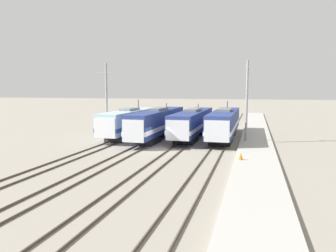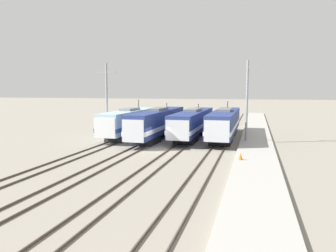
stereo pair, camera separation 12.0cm
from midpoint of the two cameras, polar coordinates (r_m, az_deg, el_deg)
The scene contains 13 objects.
ground_plane at distance 37.26m, azimuth -2.23°, elevation -4.16°, with size 400.00×400.00×0.00m, color gray.
rail_pair_far_left at distance 39.71m, azimuth -11.55°, elevation -3.52°, with size 1.51×120.00×0.15m.
rail_pair_center_left at distance 37.96m, azimuth -5.47°, elevation -3.88°, with size 1.51×120.00×0.15m.
rail_pair_center_right at distance 36.67m, azimuth 1.12°, elevation -4.22°, with size 1.51×120.00×0.15m.
rail_pair_far_right at distance 35.89m, azimuth 8.10°, elevation -4.51°, with size 1.51×120.00×0.15m.
locomotive_far_left at distance 47.30m, azimuth -6.94°, elevation 0.66°, with size 3.02×16.60×5.27m.
locomotive_center_left at distance 45.19m, azimuth -1.97°, elevation 0.52°, with size 2.80×19.90×4.76m.
locomotive_center_right at distance 46.52m, azimuth 4.19°, elevation 0.56°, with size 3.04×19.72×4.60m.
locomotive_far_right at distance 45.90m, azimuth 9.68°, elevation 0.46°, with size 3.12×19.43×5.07m.
catenary_tower_left at distance 47.28m, azimuth -10.73°, elevation 4.69°, with size 2.59×0.29×10.49m.
catenary_tower_right at distance 42.68m, azimuth 13.48°, elevation 4.46°, with size 2.59×0.29×10.49m.
platform at distance 35.65m, azimuth 15.01°, elevation -4.62°, with size 4.00×120.00×0.29m.
traffic_cone at distance 31.36m, azimuth 12.45°, elevation -5.15°, with size 0.40×0.40×0.67m.
Camera 1 is at (10.71, -35.03, 6.81)m, focal length 35.00 mm.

